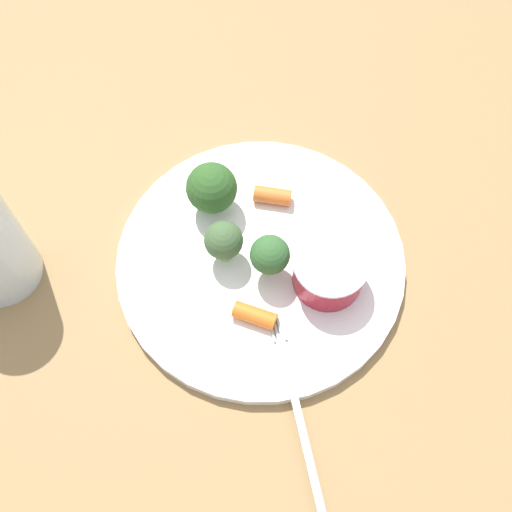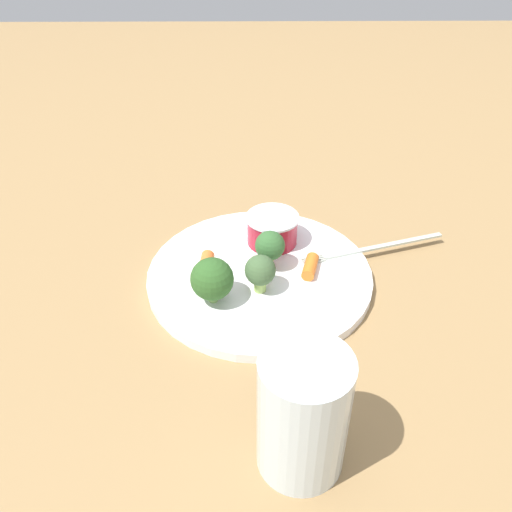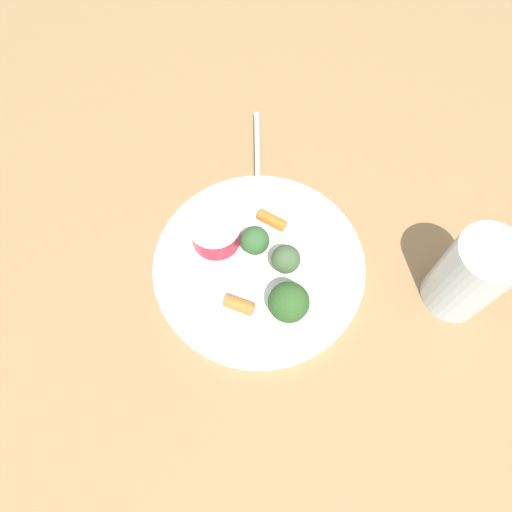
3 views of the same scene
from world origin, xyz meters
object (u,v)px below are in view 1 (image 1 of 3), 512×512
object	(u,v)px
plate	(261,261)
fork	(299,415)
broccoli_floret_0	(270,255)
carrot_stick_0	(273,196)
broccoli_floret_1	(224,242)
carrot_stick_1	(251,315)
broccoli_floret_2	(212,188)
sauce_cup	(329,271)

from	to	relation	value
plate	fork	world-z (taller)	fork
broccoli_floret_0	carrot_stick_0	world-z (taller)	broccoli_floret_0
broccoli_floret_1	carrot_stick_1	bearing A→B (deg)	-62.92
carrot_stick_0	broccoli_floret_1	bearing A→B (deg)	-120.83
broccoli_floret_0	broccoli_floret_2	bearing A→B (deg)	132.54
broccoli_floret_0	carrot_stick_1	bearing A→B (deg)	-104.15
sauce_cup	carrot_stick_0	world-z (taller)	sauce_cup
broccoli_floret_1	fork	distance (m)	0.16
broccoli_floret_0	fork	distance (m)	0.14
carrot_stick_0	carrot_stick_1	distance (m)	0.12
broccoli_floret_1	carrot_stick_1	distance (m)	0.07
plate	broccoli_floret_2	size ratio (longest dim) A/B	4.86
plate	carrot_stick_0	xyz separation A→B (m)	(0.01, 0.06, 0.01)
sauce_cup	carrot_stick_1	bearing A→B (deg)	-146.49
sauce_cup	carrot_stick_0	xyz separation A→B (m)	(-0.06, 0.08, -0.01)
sauce_cup	broccoli_floret_1	distance (m)	0.10
plate	carrot_stick_0	bearing A→B (deg)	84.90
broccoli_floret_0	broccoli_floret_1	bearing A→B (deg)	165.68
carrot_stick_0	fork	bearing A→B (deg)	-79.51
broccoli_floret_0	broccoli_floret_1	world-z (taller)	broccoli_floret_0
plate	broccoli_floret_0	world-z (taller)	broccoli_floret_0
broccoli_floret_2	carrot_stick_1	size ratio (longest dim) A/B	1.45
broccoli_floret_2	broccoli_floret_0	bearing A→B (deg)	-47.46
carrot_stick_0	carrot_stick_1	bearing A→B (deg)	-94.14
plate	carrot_stick_1	world-z (taller)	carrot_stick_1
broccoli_floret_2	carrot_stick_1	bearing A→B (deg)	-67.23
broccoli_floret_2	carrot_stick_0	size ratio (longest dim) A/B	1.55
sauce_cup	fork	size ratio (longest dim) A/B	0.36
sauce_cup	broccoli_floret_2	distance (m)	0.13
broccoli_floret_1	carrot_stick_0	world-z (taller)	broccoli_floret_1
fork	sauce_cup	bearing A→B (deg)	81.69
broccoli_floret_0	plate	bearing A→B (deg)	126.10
sauce_cup	broccoli_floret_1	bearing A→B (deg)	170.75
carrot_stick_0	fork	size ratio (longest dim) A/B	0.19
plate	sauce_cup	world-z (taller)	sauce_cup
broccoli_floret_0	carrot_stick_0	size ratio (longest dim) A/B	1.41
broccoli_floret_2	carrot_stick_0	xyz separation A→B (m)	(0.06, 0.01, -0.02)
sauce_cup	carrot_stick_1	world-z (taller)	sauce_cup
sauce_cup	broccoli_floret_2	world-z (taller)	broccoli_floret_2
broccoli_floret_2	carrot_stick_0	distance (m)	0.06
broccoli_floret_0	carrot_stick_1	xyz separation A→B (m)	(-0.01, -0.05, -0.02)
carrot_stick_0	fork	distance (m)	0.21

